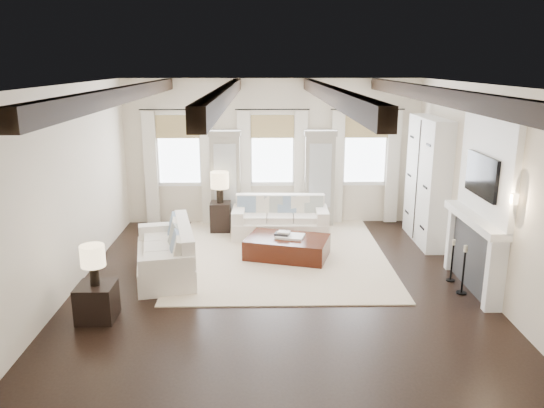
{
  "coord_description": "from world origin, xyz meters",
  "views": [
    {
      "loc": [
        -0.24,
        -7.86,
        3.52
      ],
      "look_at": [
        -0.06,
        1.0,
        1.15
      ],
      "focal_mm": 35.0,
      "sensor_mm": 36.0,
      "label": 1
    }
  ],
  "objects_px": {
    "side_table_front": "(97,302)",
    "sofa_back": "(280,220)",
    "side_table_back": "(221,217)",
    "sofa_left": "(168,254)",
    "ottoman": "(287,247)"
  },
  "relations": [
    {
      "from": "sofa_back",
      "to": "side_table_back",
      "type": "relative_size",
      "value": 3.1
    },
    {
      "from": "side_table_front",
      "to": "ottoman",
      "type": "bearing_deg",
      "value": 40.52
    },
    {
      "from": "sofa_left",
      "to": "side_table_back",
      "type": "distance_m",
      "value": 2.44
    },
    {
      "from": "sofa_left",
      "to": "side_table_back",
      "type": "xyz_separation_m",
      "value": [
        0.72,
        2.33,
        -0.03
      ]
    },
    {
      "from": "ottoman",
      "to": "side_table_back",
      "type": "distance_m",
      "value": 2.11
    },
    {
      "from": "ottoman",
      "to": "side_table_front",
      "type": "bearing_deg",
      "value": -123.11
    },
    {
      "from": "sofa_back",
      "to": "side_table_front",
      "type": "relative_size",
      "value": 3.83
    },
    {
      "from": "sofa_left",
      "to": "side_table_front",
      "type": "bearing_deg",
      "value": -113.62
    },
    {
      "from": "sofa_back",
      "to": "sofa_left",
      "type": "bearing_deg",
      "value": -135.08
    },
    {
      "from": "side_table_front",
      "to": "side_table_back",
      "type": "bearing_deg",
      "value": 70.1
    },
    {
      "from": "sofa_back",
      "to": "side_table_back",
      "type": "distance_m",
      "value": 1.31
    },
    {
      "from": "sofa_back",
      "to": "sofa_left",
      "type": "xyz_separation_m",
      "value": [
        -1.98,
        -1.98,
        0.0
      ]
    },
    {
      "from": "side_table_front",
      "to": "sofa_back",
      "type": "bearing_deg",
      "value": 53.36
    },
    {
      "from": "sofa_back",
      "to": "side_table_back",
      "type": "bearing_deg",
      "value": 164.24
    },
    {
      "from": "ottoman",
      "to": "side_table_front",
      "type": "relative_size",
      "value": 2.86
    }
  ]
}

